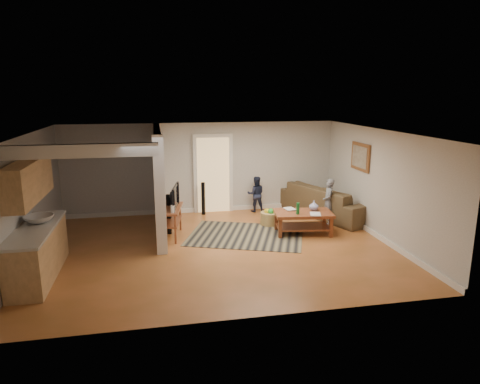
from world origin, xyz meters
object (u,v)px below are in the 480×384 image
tv_console (172,210)px  toddler (256,211)px  speaker_right (203,198)px  sofa (327,215)px  coffee_table (304,217)px  child (327,224)px  toy_basket (270,218)px  speaker_left (169,214)px

tv_console → toddler: 3.04m
tv_console → speaker_right: bearing=72.1°
speaker_right → toddler: size_ratio=0.90×
toddler → sofa: bearing=166.1°
speaker_right → sofa: bearing=7.6°
coffee_table → speaker_right: speaker_right is taller
sofa → child: size_ratio=2.38×
speaker_right → child: size_ratio=0.76×
sofa → coffee_table: bearing=117.5°
toy_basket → speaker_right: bearing=140.8°
speaker_right → child: speaker_right is taller
tv_console → toy_basket: bearing=20.7°
child → toddler: child is taller
toy_basket → child: size_ratio=0.42×
coffee_table → speaker_left: speaker_left is taller
coffee_table → speaker_right: bearing=136.2°
child → toddler: (-1.53, 1.53, 0.00)m
tv_console → coffee_table: bearing=3.7°
tv_console → speaker_left: 0.30m
sofa → toy_basket: (-1.75, -0.51, 0.18)m
toy_basket → toddler: bearing=93.3°
sofa → toy_basket: 1.84m
tv_console → child: tv_console is taller
child → sofa: bearing=174.0°
speaker_left → speaker_right: (0.99, 1.50, -0.03)m
sofa → toddler: (-1.83, 0.76, 0.00)m
speaker_right → toy_basket: speaker_right is taller
tv_console → speaker_left: speaker_left is taller
speaker_left → toddler: speaker_left is taller
sofa → speaker_right: size_ratio=3.12×
sofa → child: 0.83m
speaker_left → speaker_right: 1.80m
speaker_left → toy_basket: 2.57m
child → speaker_left: bearing=-75.1°
coffee_table → toy_basket: size_ratio=2.90×
coffee_table → speaker_right: (-2.17, 2.08, 0.04)m
sofa → toddler: bearing=45.7°
speaker_left → toy_basket: size_ratio=1.95×
coffee_table → sofa: bearing=49.2°
coffee_table → toy_basket: bearing=126.8°
sofa → speaker_left: bearing=78.0°
speaker_right → toy_basket: (1.56, -1.27, -0.27)m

